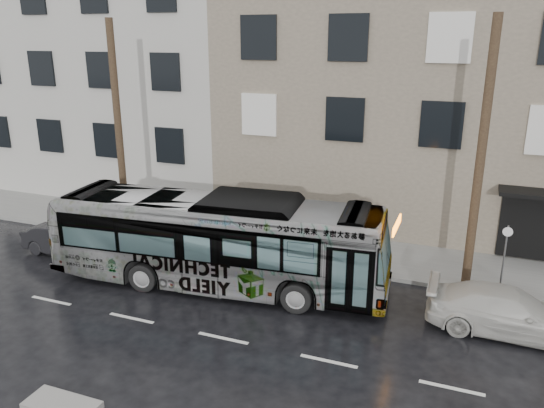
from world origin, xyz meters
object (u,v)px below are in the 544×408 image
Objects in this scene: utility_pole_front at (480,160)px; utility_pole_rear at (119,133)px; bus at (217,241)px; dark_sedan at (68,240)px; sign_post at (504,259)px; white_sedan at (508,312)px.

utility_pole_rear is at bearing 180.00° from utility_pole_front.
utility_pole_front reaches higher than bus.
dark_sedan is at bearing -113.71° from utility_pole_rear.
utility_pole_rear reaches higher than dark_sedan.
utility_pole_rear is at bearing 60.24° from bus.
bus is (5.77, -2.64, -2.99)m from utility_pole_rear.
dark_sedan is at bearing -171.46° from sign_post.
white_sedan is at bearing -9.03° from utility_pole_rear.
dark_sedan is (-16.17, -2.43, -0.71)m from sign_post.
utility_pole_front is at bearing 180.00° from sign_post.
bus is at bearing -88.90° from dark_sedan.
utility_pole_front is 0.76× the size of bus.
bus is 6.92m from dark_sedan.
white_sedan is at bearing -86.95° from sign_post.
sign_post is 2.52m from white_sedan.
white_sedan is at bearing -93.87° from bus.
utility_pole_front and utility_pole_rear have the same top height.
sign_post is 0.52× the size of white_sedan.
sign_post is at bearing -78.59° from dark_sedan.
utility_pole_front reaches higher than sign_post.
utility_pole_front is at bearing 26.61° from white_sedan.
sign_post is 0.61× the size of dark_sedan.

